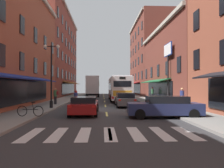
{
  "coord_description": "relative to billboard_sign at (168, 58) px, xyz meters",
  "views": [
    {
      "loc": [
        -0.33,
        -19.15,
        2.02
      ],
      "look_at": [
        0.94,
        8.5,
        2.32
      ],
      "focal_mm": 34.49,
      "sensor_mm": 36.0,
      "label": 1
    }
  ],
  "objects": [
    {
      "name": "ground_plane",
      "position": [
        -7.05,
        -4.62,
        -5.23
      ],
      "size": [
        34.8,
        80.0,
        0.1
      ],
      "primitive_type": "cube",
      "color": "#333335"
    },
    {
      "name": "lane_centre_dashes",
      "position": [
        -7.05,
        -4.87,
        -5.17
      ],
      "size": [
        0.14,
        73.9,
        0.01
      ],
      "color": "#DBCC4C",
      "rests_on": "ground"
    },
    {
      "name": "crosswalk_near",
      "position": [
        -7.05,
        -14.62,
        -5.17
      ],
      "size": [
        7.1,
        2.8,
        0.01
      ],
      "color": "silver",
      "rests_on": "ground"
    },
    {
      "name": "sidewalk_left",
      "position": [
        -12.95,
        -4.62,
        -5.11
      ],
      "size": [
        3.0,
        80.0,
        0.14
      ],
      "primitive_type": "cube",
      "color": "gray",
      "rests_on": "ground"
    },
    {
      "name": "sidewalk_right",
      "position": [
        -1.15,
        -4.62,
        -5.11
      ],
      "size": [
        3.0,
        80.0,
        0.14
      ],
      "primitive_type": "cube",
      "color": "gray",
      "rests_on": "ground"
    },
    {
      "name": "billboard_sign",
      "position": [
        0.0,
        0.0,
        0.0
      ],
      "size": [
        0.4,
        2.65,
        6.7
      ],
      "color": "black",
      "rests_on": "sidewalk_right"
    },
    {
      "name": "transit_bus",
      "position": [
        -5.02,
        6.89,
        -3.43
      ],
      "size": [
        2.69,
        11.98,
        3.33
      ],
      "color": "silver",
      "rests_on": "ground"
    },
    {
      "name": "box_truck",
      "position": [
        -9.21,
        18.17,
        -3.15
      ],
      "size": [
        2.61,
        7.69,
        3.93
      ],
      "color": "black",
      "rests_on": "ground"
    },
    {
      "name": "sedan_near",
      "position": [
        -3.37,
        -10.09,
        -4.47
      ],
      "size": [
        4.75,
        2.11,
        1.39
      ],
      "color": "navy",
      "rests_on": "ground"
    },
    {
      "name": "sedan_mid",
      "position": [
        -9.28,
        27.2,
        -4.47
      ],
      "size": [
        1.92,
        4.54,
        1.39
      ],
      "color": "#515154",
      "rests_on": "ground"
    },
    {
      "name": "sedan_far",
      "position": [
        -8.64,
        -8.21,
        -4.52
      ],
      "size": [
        1.94,
        4.55,
        1.27
      ],
      "color": "maroon",
      "rests_on": "ground"
    },
    {
      "name": "sedan_rear",
      "position": [
        -5.11,
        -2.48,
        -4.48
      ],
      "size": [
        1.9,
        4.6,
        1.38
      ],
      "color": "#515154",
      "rests_on": "ground"
    },
    {
      "name": "motorcycle_rider",
      "position": [
        -9.78,
        -4.04,
        -4.47
      ],
      "size": [
        0.62,
        2.07,
        1.66
      ],
      "color": "black",
      "rests_on": "ground"
    },
    {
      "name": "bicycle_near",
      "position": [
        -11.87,
        -10.13,
        -4.68
      ],
      "size": [
        1.7,
        0.48,
        0.91
      ],
      "color": "black",
      "rests_on": "sidewalk_left"
    },
    {
      "name": "pedestrian_near",
      "position": [
        -12.29,
        -0.92,
        -4.14
      ],
      "size": [
        0.51,
        0.36,
        1.69
      ],
      "rotation": [
        0.0,
        0.0,
        1.48
      ],
      "color": "black",
      "rests_on": "sidewalk_left"
    },
    {
      "name": "pedestrian_mid",
      "position": [
        -0.28,
        6.3,
        -4.13
      ],
      "size": [
        0.36,
        0.36,
        1.76
      ],
      "rotation": [
        0.0,
        0.0,
        0.61
      ],
      "color": "black",
      "rests_on": "sidewalk_right"
    },
    {
      "name": "pedestrian_far",
      "position": [
        -0.46,
        -5.44,
        -4.13
      ],
      "size": [
        0.36,
        0.36,
        1.76
      ],
      "rotation": [
        0.0,
        0.0,
        1.24
      ],
      "color": "#B29947",
      "rests_on": "sidewalk_right"
    },
    {
      "name": "street_lamp_twin",
      "position": [
        -11.82,
        -4.78,
        -1.98
      ],
      "size": [
        1.42,
        0.32,
        5.53
      ],
      "color": "black",
      "rests_on": "sidewalk_left"
    }
  ]
}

